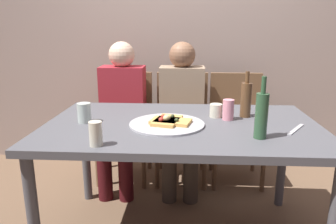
% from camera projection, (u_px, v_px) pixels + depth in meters
% --- Properties ---
extents(back_wall, '(6.00, 0.10, 2.60)m').
position_uv_depth(back_wall, '(185.00, 25.00, 2.92)').
color(back_wall, gray).
rests_on(back_wall, ground_plane).
extents(dining_table, '(1.56, 0.95, 0.74)m').
position_uv_depth(dining_table, '(182.00, 135.00, 1.86)').
color(dining_table, '#4C4C51').
rests_on(dining_table, ground_plane).
extents(pizza_tray, '(0.42, 0.42, 0.01)m').
position_uv_depth(pizza_tray, '(167.00, 124.00, 1.79)').
color(pizza_tray, '#ADADB2').
rests_on(pizza_tray, dining_table).
extents(pizza_slice_last, '(0.18, 0.24, 0.05)m').
position_uv_depth(pizza_slice_last, '(167.00, 120.00, 1.81)').
color(pizza_slice_last, tan).
rests_on(pizza_slice_last, pizza_tray).
extents(pizza_slice_extra, '(0.24, 0.18, 0.05)m').
position_uv_depth(pizza_slice_extra, '(170.00, 121.00, 1.79)').
color(pizza_slice_extra, tan).
rests_on(pizza_slice_extra, pizza_tray).
extents(wine_bottle, '(0.06, 0.06, 0.28)m').
position_uv_depth(wine_bottle, '(246.00, 99.00, 1.94)').
color(wine_bottle, brown).
rests_on(wine_bottle, dining_table).
extents(beer_bottle, '(0.06, 0.06, 0.31)m').
position_uv_depth(beer_bottle, '(261.00, 115.00, 1.56)').
color(beer_bottle, '#2D5133').
rests_on(beer_bottle, dining_table).
extents(tumbler_near, '(0.06, 0.06, 0.12)m').
position_uv_depth(tumbler_near, '(96.00, 134.00, 1.47)').
color(tumbler_near, beige).
rests_on(tumbler_near, dining_table).
extents(tumbler_far, '(0.08, 0.08, 0.11)m').
position_uv_depth(tumbler_far, '(84.00, 113.00, 1.84)').
color(tumbler_far, '#B7C6BC').
rests_on(tumbler_far, dining_table).
extents(wine_glass, '(0.08, 0.08, 0.08)m').
position_uv_depth(wine_glass, '(216.00, 111.00, 1.95)').
color(wine_glass, beige).
rests_on(wine_glass, dining_table).
extents(soda_can, '(0.07, 0.07, 0.12)m').
position_uv_depth(soda_can, '(228.00, 110.00, 1.89)').
color(soda_can, pink).
rests_on(soda_can, dining_table).
extents(table_knife, '(0.14, 0.19, 0.01)m').
position_uv_depth(table_knife, '(296.00, 129.00, 1.71)').
color(table_knife, '#B7B7BC').
rests_on(table_knife, dining_table).
extents(chair_left, '(0.44, 0.44, 0.90)m').
position_uv_depth(chair_left, '(125.00, 118.00, 2.77)').
color(chair_left, brown).
rests_on(chair_left, ground_plane).
extents(chair_middle, '(0.44, 0.44, 0.90)m').
position_uv_depth(chair_middle, '(182.00, 119.00, 2.74)').
color(chair_middle, brown).
rests_on(chair_middle, ground_plane).
extents(chair_right, '(0.44, 0.44, 0.90)m').
position_uv_depth(chair_right, '(236.00, 120.00, 2.72)').
color(chair_right, brown).
rests_on(chair_right, ground_plane).
extents(guest_in_sweater, '(0.36, 0.56, 1.17)m').
position_uv_depth(guest_in_sweater, '(121.00, 108.00, 2.59)').
color(guest_in_sweater, maroon).
rests_on(guest_in_sweater, ground_plane).
extents(guest_in_beanie, '(0.36, 0.56, 1.17)m').
position_uv_depth(guest_in_beanie, '(181.00, 109.00, 2.56)').
color(guest_in_beanie, '#937A60').
rests_on(guest_in_beanie, ground_plane).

